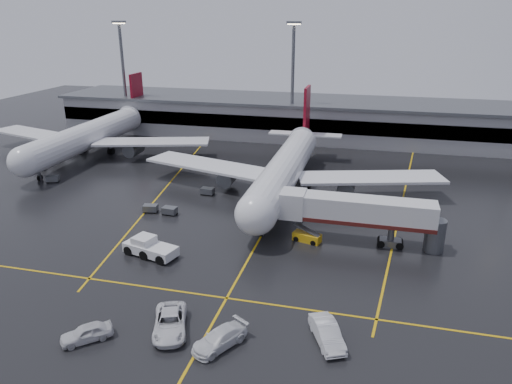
# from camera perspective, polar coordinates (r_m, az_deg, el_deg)

# --- Properties ---
(ground) EXTENTS (220.00, 220.00, 0.00)m
(ground) POSITION_cam_1_polar(r_m,az_deg,el_deg) (68.12, 2.05, -2.73)
(ground) COLOR black
(ground) RESTS_ON ground
(apron_line_centre) EXTENTS (0.25, 90.00, 0.02)m
(apron_line_centre) POSITION_cam_1_polar(r_m,az_deg,el_deg) (68.11, 2.05, -2.72)
(apron_line_centre) COLOR gold
(apron_line_centre) RESTS_ON ground
(apron_line_stop) EXTENTS (60.00, 0.25, 0.02)m
(apron_line_stop) POSITION_cam_1_polar(r_m,az_deg,el_deg) (49.24, -3.52, -12.49)
(apron_line_stop) COLOR gold
(apron_line_stop) RESTS_ON ground
(apron_line_left) EXTENTS (9.99, 69.35, 0.02)m
(apron_line_left) POSITION_cam_1_polar(r_m,az_deg,el_deg) (82.97, -10.08, 1.26)
(apron_line_left) COLOR gold
(apron_line_left) RESTS_ON ground
(apron_line_right) EXTENTS (7.57, 69.64, 0.02)m
(apron_line_right) POSITION_cam_1_polar(r_m,az_deg,el_deg) (76.31, 17.02, -1.05)
(apron_line_right) COLOR gold
(apron_line_right) RESTS_ON ground
(terminal) EXTENTS (122.00, 19.00, 8.60)m
(terminal) POSITION_cam_1_polar(r_m,az_deg,el_deg) (112.27, 7.32, 8.68)
(terminal) COLOR gray
(terminal) RESTS_ON ground
(light_mast_left) EXTENTS (3.00, 1.20, 25.45)m
(light_mast_left) POSITION_cam_1_polar(r_m,az_deg,el_deg) (119.10, -15.51, 13.74)
(light_mast_left) COLOR #595B60
(light_mast_left) RESTS_ON ground
(light_mast_mid) EXTENTS (3.00, 1.20, 25.45)m
(light_mast_mid) POSITION_cam_1_polar(r_m,az_deg,el_deg) (105.58, 4.39, 13.64)
(light_mast_mid) COLOR #595B60
(light_mast_mid) RESTS_ON ground
(main_airliner) EXTENTS (48.80, 45.60, 14.10)m
(main_airliner) POSITION_cam_1_polar(r_m,az_deg,el_deg) (75.61, 3.64, 3.01)
(main_airliner) COLOR silver
(main_airliner) RESTS_ON ground
(second_airliner) EXTENTS (48.80, 45.60, 14.10)m
(second_airliner) POSITION_cam_1_polar(r_m,az_deg,el_deg) (102.07, -18.98, 6.51)
(second_airliner) COLOR silver
(second_airliner) RESTS_ON ground
(jet_bridge) EXTENTS (19.90, 3.40, 6.05)m
(jet_bridge) POSITION_cam_1_polar(r_m,az_deg,el_deg) (59.82, 12.04, -2.48)
(jet_bridge) COLOR silver
(jet_bridge) RESTS_ON ground
(pushback_tractor) EXTENTS (6.96, 4.25, 2.32)m
(pushback_tractor) POSITION_cam_1_polar(r_m,az_deg,el_deg) (58.08, -12.56, -6.51)
(pushback_tractor) COLOR silver
(pushback_tractor) RESTS_ON ground
(belt_loader) EXTENTS (3.73, 2.40, 2.19)m
(belt_loader) POSITION_cam_1_polar(r_m,az_deg,el_deg) (60.54, 6.08, -5.36)
(belt_loader) COLOR gold
(belt_loader) RESTS_ON ground
(service_van_a) EXTENTS (4.77, 6.70, 1.70)m
(service_van_a) POSITION_cam_1_polar(r_m,az_deg,el_deg) (45.00, -10.19, -15.05)
(service_van_a) COLOR silver
(service_van_a) RESTS_ON ground
(service_van_b) EXTENTS (4.57, 5.65, 1.54)m
(service_van_b) POSITION_cam_1_polar(r_m,az_deg,el_deg) (42.79, -4.35, -16.98)
(service_van_b) COLOR silver
(service_van_b) RESTS_ON ground
(service_van_c) EXTENTS (3.92, 5.60, 1.75)m
(service_van_c) POSITION_cam_1_polar(r_m,az_deg,el_deg) (43.53, 8.45, -16.26)
(service_van_c) COLOR silver
(service_van_c) RESTS_ON ground
(service_van_d) EXTENTS (4.48, 4.24, 1.50)m
(service_van_d) POSITION_cam_1_polar(r_m,az_deg,el_deg) (45.77, -19.52, -15.51)
(service_van_d) COLOR silver
(service_van_d) RESTS_ON ground
(baggage_cart_a) EXTENTS (2.10, 1.45, 1.12)m
(baggage_cart_a) POSITION_cam_1_polar(r_m,az_deg,el_deg) (69.07, -10.24, -2.17)
(baggage_cart_a) COLOR #595B60
(baggage_cart_a) RESTS_ON ground
(baggage_cart_b) EXTENTS (2.20, 1.63, 1.12)m
(baggage_cart_b) POSITION_cam_1_polar(r_m,az_deg,el_deg) (70.43, -12.44, -1.88)
(baggage_cart_b) COLOR #595B60
(baggage_cart_b) RESTS_ON ground
(baggage_cart_c) EXTENTS (2.06, 1.39, 1.12)m
(baggage_cart_c) POSITION_cam_1_polar(r_m,az_deg,el_deg) (75.83, -5.79, 0.14)
(baggage_cart_c) COLOR #595B60
(baggage_cart_c) RESTS_ON ground
(baggage_cart_d) EXTENTS (2.17, 1.59, 1.12)m
(baggage_cart_d) POSITION_cam_1_polar(r_m,az_deg,el_deg) (96.08, -24.42, 2.75)
(baggage_cart_d) COLOR #595B60
(baggage_cart_d) RESTS_ON ground
(baggage_cart_e) EXTENTS (2.35, 1.99, 1.12)m
(baggage_cart_e) POSITION_cam_1_polar(r_m,az_deg,el_deg) (88.18, -23.04, 1.48)
(baggage_cart_e) COLOR #595B60
(baggage_cart_e) RESTS_ON ground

